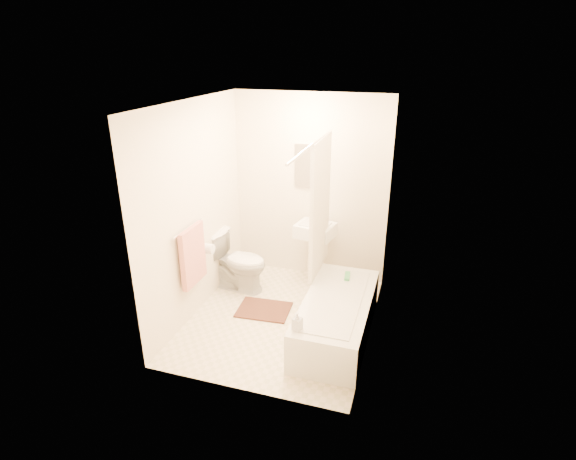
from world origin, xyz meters
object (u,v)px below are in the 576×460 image
(bath_mat, at_px, (264,310))
(soap_bottle, at_px, (297,321))
(toilet, at_px, (238,261))
(sink, at_px, (315,251))
(bathtub, at_px, (337,317))

(bath_mat, bearing_deg, soap_bottle, -52.44)
(toilet, height_order, soap_bottle, toilet)
(bath_mat, relative_size, soap_bottle, 3.43)
(toilet, distance_m, soap_bottle, 1.73)
(sink, distance_m, soap_bottle, 1.73)
(sink, bearing_deg, bathtub, -55.09)
(toilet, xyz_separation_m, soap_bottle, (1.16, -1.27, 0.15))
(bath_mat, distance_m, soap_bottle, 1.19)
(sink, height_order, bathtub, sink)
(sink, bearing_deg, soap_bottle, -72.08)
(bathtub, bearing_deg, toilet, 155.64)
(bath_mat, bearing_deg, toilet, 139.92)
(bath_mat, height_order, soap_bottle, soap_bottle)
(toilet, xyz_separation_m, sink, (0.90, 0.43, 0.08))
(bathtub, bearing_deg, bath_mat, 166.50)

